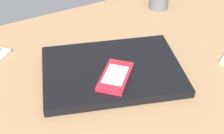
% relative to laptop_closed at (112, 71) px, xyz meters
% --- Properties ---
extents(desk_surface, '(1.20, 0.80, 0.03)m').
position_rel_laptop_closed_xyz_m(desk_surface, '(-0.01, 0.05, -0.02)').
color(desk_surface, '#9E7751').
rests_on(desk_surface, ground).
extents(laptop_closed, '(0.38, 0.31, 0.02)m').
position_rel_laptop_closed_xyz_m(laptop_closed, '(0.00, 0.00, 0.00)').
color(laptop_closed, black).
rests_on(laptop_closed, desk_surface).
extents(cell_phone_on_laptop, '(0.12, 0.12, 0.01)m').
position_rel_laptop_closed_xyz_m(cell_phone_on_laptop, '(0.01, 0.04, 0.01)').
color(cell_phone_on_laptop, red).
rests_on(cell_phone_on_laptop, laptop_closed).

